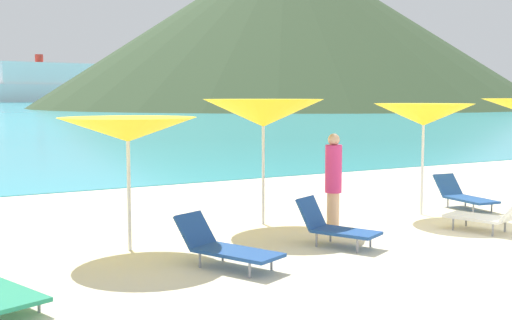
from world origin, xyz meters
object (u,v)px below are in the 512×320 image
at_px(lounge_chair_0, 487,216).
at_px(lounge_chair_2, 334,226).
at_px(umbrella_4, 424,115).
at_px(lounge_chair_8, 225,246).
at_px(beachgoer_0, 333,178).
at_px(umbrella_2, 128,130).
at_px(cruise_ship, 59,85).
at_px(lounge_chair_3, 463,195).
at_px(umbrella_3, 263,113).

bearing_deg(lounge_chair_0, lounge_chair_2, -26.01).
bearing_deg(lounge_chair_0, umbrella_4, -113.82).
height_order(lounge_chair_8, beachgoer_0, beachgoer_0).
xyz_separation_m(lounge_chair_0, lounge_chair_8, (-5.13, 0.23, 0.01)).
relative_size(umbrella_2, cruise_ship, 0.04).
relative_size(umbrella_4, lounge_chair_3, 1.46).
height_order(umbrella_3, lounge_chair_8, umbrella_3).
xyz_separation_m(umbrella_4, lounge_chair_3, (1.30, 0.08, -1.75)).
bearing_deg(umbrella_2, lounge_chair_3, 0.58).
relative_size(umbrella_3, umbrella_4, 1.11).
height_order(lounge_chair_3, beachgoer_0, beachgoer_0).
bearing_deg(cruise_ship, lounge_chair_8, -111.59).
height_order(lounge_chair_0, beachgoer_0, beachgoer_0).
bearing_deg(lounge_chair_8, lounge_chair_2, -15.69).
distance_m(umbrella_3, lounge_chair_0, 4.43).
bearing_deg(umbrella_3, lounge_chair_3, -8.33).
height_order(umbrella_2, umbrella_4, umbrella_4).
distance_m(lounge_chair_2, lounge_chair_3, 4.76).
bearing_deg(beachgoer_0, umbrella_2, 46.93).
height_order(umbrella_2, lounge_chair_2, umbrella_2).
height_order(lounge_chair_0, lounge_chair_8, lounge_chair_8).
relative_size(umbrella_4, lounge_chair_2, 1.59).
relative_size(lounge_chair_2, beachgoer_0, 0.82).
bearing_deg(beachgoer_0, lounge_chair_3, -124.40).
distance_m(beachgoer_0, cruise_ship, 252.54).
height_order(umbrella_3, lounge_chair_2, umbrella_3).
bearing_deg(umbrella_4, umbrella_2, 179.95).
bearing_deg(lounge_chair_0, cruise_ship, -118.00).
bearing_deg(umbrella_4, cruise_ship, 78.24).
bearing_deg(beachgoer_0, lounge_chair_8, 76.12).
xyz_separation_m(umbrella_2, beachgoer_0, (3.78, -0.25, -0.97)).
bearing_deg(umbrella_3, lounge_chair_8, -130.58).
distance_m(lounge_chair_3, cruise_ship, 251.47).
bearing_deg(lounge_chair_8, lounge_chair_0, -25.83).
bearing_deg(umbrella_4, lounge_chair_2, -157.19).
height_order(lounge_chair_0, lounge_chair_2, lounge_chair_2).
relative_size(umbrella_4, lounge_chair_0, 1.55).
bearing_deg(lounge_chair_0, umbrella_3, -56.86).
xyz_separation_m(lounge_chair_8, beachgoer_0, (2.95, 1.40, 0.63)).
bearing_deg(cruise_ship, lounge_chair_0, -110.44).
height_order(lounge_chair_0, cruise_ship, cruise_ship).
height_order(umbrella_2, lounge_chair_8, umbrella_2).
relative_size(lounge_chair_2, lounge_chair_8, 0.84).
bearing_deg(cruise_ship, beachgoer_0, -111.00).
xyz_separation_m(lounge_chair_2, lounge_chair_3, (4.53, 1.44, -0.03)).
xyz_separation_m(lounge_chair_3, cruise_ship, (50.02, 246.37, 6.29)).
xyz_separation_m(umbrella_4, lounge_chair_2, (-3.23, -1.36, -1.71)).
bearing_deg(lounge_chair_3, cruise_ship, 84.77).
bearing_deg(beachgoer_0, lounge_chair_0, -166.19).
relative_size(umbrella_2, lounge_chair_0, 1.53).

